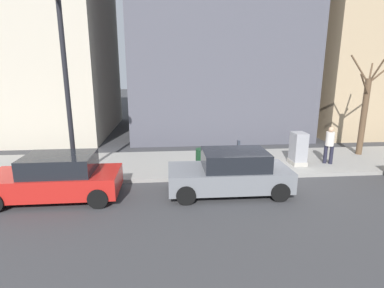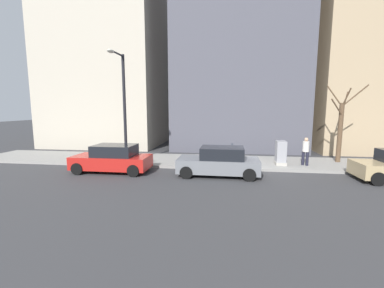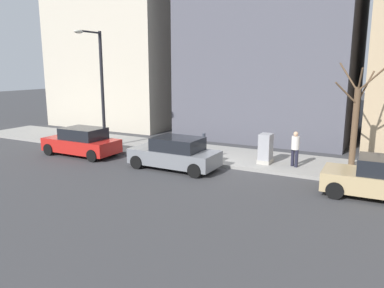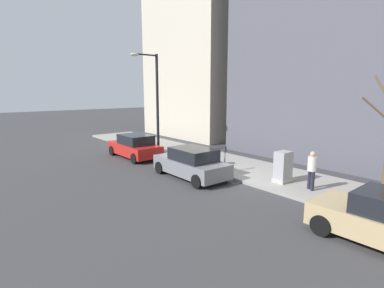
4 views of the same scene
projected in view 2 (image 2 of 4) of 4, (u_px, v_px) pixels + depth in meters
ground_plane at (247, 171)px, 14.47m from camera, size 120.00×120.00×0.00m
sidewalk at (244, 162)px, 16.42m from camera, size 4.00×36.00×0.15m
parked_car_grey at (219, 162)px, 13.38m from camera, size 1.96×4.22×1.52m
parked_car_red at (113, 159)px, 14.18m from camera, size 1.93×4.21×1.52m
parking_meter at (232, 152)px, 14.89m from camera, size 0.14×0.10×1.35m
utility_box at (281, 153)px, 15.35m from camera, size 0.83×0.61×1.43m
streetlamp at (123, 100)px, 15.17m from camera, size 1.97×0.32×6.50m
bare_tree at (340, 128)px, 15.91m from camera, size 1.46×2.15×4.78m
trash_bin at (208, 157)px, 15.57m from camera, size 0.56×0.56×0.90m
pedestrian_near_meter at (306, 150)px, 15.11m from camera, size 0.36×0.36×1.66m
office_tower_left at (380, 10)px, 22.49m from camera, size 12.03×12.03×24.14m
office_block_center at (238, 37)px, 23.83m from camera, size 10.85×10.85×20.17m
office_tower_right at (112, 58)px, 25.36m from camera, size 10.15×10.15×16.85m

